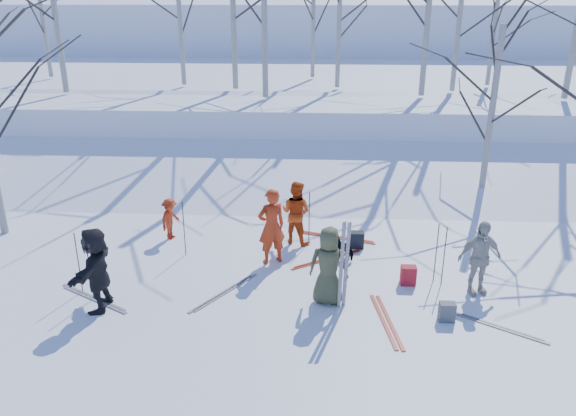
# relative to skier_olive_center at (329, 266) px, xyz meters

# --- Properties ---
(ground) EXTENTS (120.00, 120.00, 0.00)m
(ground) POSITION_rel_skier_olive_center_xyz_m (-0.90, 0.33, -0.81)
(ground) COLOR white
(ground) RESTS_ON ground
(snow_ramp) EXTENTS (70.00, 9.49, 4.12)m
(snow_ramp) POSITION_rel_skier_olive_center_xyz_m (-0.90, 7.33, -0.66)
(snow_ramp) COLOR white
(snow_ramp) RESTS_ON ground
(snow_plateau) EXTENTS (70.00, 18.00, 2.20)m
(snow_plateau) POSITION_rel_skier_olive_center_xyz_m (-0.90, 17.33, 0.19)
(snow_plateau) COLOR white
(snow_plateau) RESTS_ON ground
(far_hill) EXTENTS (90.00, 30.00, 6.00)m
(far_hill) POSITION_rel_skier_olive_center_xyz_m (-0.90, 38.33, 1.19)
(far_hill) COLOR white
(far_hill) RESTS_ON ground
(skier_olive_center) EXTENTS (0.86, 0.63, 1.62)m
(skier_olive_center) POSITION_rel_skier_olive_center_xyz_m (0.00, 0.00, 0.00)
(skier_olive_center) COLOR #42462A
(skier_olive_center) RESTS_ON ground
(skier_red_north) EXTENTS (0.77, 0.68, 1.79)m
(skier_red_north) POSITION_rel_skier_olive_center_xyz_m (-1.27, 1.71, 0.08)
(skier_red_north) COLOR #B32E10
(skier_red_north) RESTS_ON ground
(skier_redor_behind) EXTENTS (0.96, 0.87, 1.59)m
(skier_redor_behind) POSITION_rel_skier_olive_center_xyz_m (-0.76, 2.82, -0.02)
(skier_redor_behind) COLOR #C1400E
(skier_redor_behind) RESTS_ON ground
(skier_red_seated) EXTENTS (0.59, 0.78, 1.06)m
(skier_red_seated) POSITION_rel_skier_olive_center_xyz_m (-3.91, 2.89, -0.28)
(skier_red_seated) COLOR #B32E10
(skier_red_seated) RESTS_ON ground
(skier_cream_east) EXTENTS (1.00, 0.61, 1.60)m
(skier_cream_east) POSITION_rel_skier_olive_center_xyz_m (3.07, 0.55, -0.01)
(skier_cream_east) COLOR beige
(skier_cream_east) RESTS_ON ground
(skier_grey_west) EXTENTS (0.53, 1.59, 1.71)m
(skier_grey_west) POSITION_rel_skier_olive_center_xyz_m (-4.49, -0.46, 0.04)
(skier_grey_west) COLOR black
(skier_grey_west) RESTS_ON ground
(dog) EXTENTS (0.68, 0.65, 0.55)m
(dog) POSITION_rel_skier_olive_center_xyz_m (0.40, 2.03, -0.54)
(dog) COLOR black
(dog) RESTS_ON ground
(upright_ski_left) EXTENTS (0.12, 0.17, 1.90)m
(upright_ski_left) POSITION_rel_skier_olive_center_xyz_m (0.24, -0.26, 0.14)
(upright_ski_left) COLOR silver
(upright_ski_left) RESTS_ON ground
(upright_ski_right) EXTENTS (0.12, 0.23, 1.89)m
(upright_ski_right) POSITION_rel_skier_olive_center_xyz_m (0.33, -0.23, 0.14)
(upright_ski_right) COLOR silver
(upright_ski_right) RESTS_ON ground
(ski_pair_a) EXTENTS (1.92, 2.08, 0.02)m
(ski_pair_a) POSITION_rel_skier_olive_center_xyz_m (3.11, -0.70, -0.80)
(ski_pair_a) COLOR silver
(ski_pair_a) RESTS_ON ground
(ski_pair_b) EXTENTS (0.76, 1.96, 0.02)m
(ski_pair_b) POSITION_rel_skier_olive_center_xyz_m (1.11, -0.66, -0.80)
(ski_pair_b) COLOR #A52A17
(ski_pair_b) RESTS_ON ground
(ski_pair_c) EXTENTS (1.94, 2.08, 0.02)m
(ski_pair_c) POSITION_rel_skier_olive_center_xyz_m (-2.15, 0.22, -0.80)
(ski_pair_c) COLOR silver
(ski_pair_c) RESTS_ON ground
(ski_pair_d) EXTENTS (1.85, 2.07, 0.02)m
(ski_pair_d) POSITION_rel_skier_olive_center_xyz_m (-4.77, -0.15, -0.80)
(ski_pair_d) COLOR silver
(ski_pair_d) RESTS_ON ground
(ski_pair_e) EXTENTS (1.29, 2.01, 0.02)m
(ski_pair_e) POSITION_rel_skier_olive_center_xyz_m (0.29, 3.13, -0.80)
(ski_pair_e) COLOR #A52A17
(ski_pair_e) RESTS_ON ground
(ski_pair_f) EXTENTS (1.95, 2.08, 0.02)m
(ski_pair_f) POSITION_rel_skier_olive_center_xyz_m (0.03, 1.90, -0.80)
(ski_pair_f) COLOR #A52A17
(ski_pair_f) RESTS_ON ground
(ski_pole_a) EXTENTS (0.02, 0.02, 1.34)m
(ski_pole_a) POSITION_rel_skier_olive_center_xyz_m (-4.77, -0.15, -0.14)
(ski_pole_a) COLOR black
(ski_pole_a) RESTS_ON ground
(ski_pole_b) EXTENTS (0.02, 0.02, 1.34)m
(ski_pole_b) POSITION_rel_skier_olive_center_xyz_m (-5.11, 0.13, -0.14)
(ski_pole_b) COLOR black
(ski_pole_b) RESTS_ON ground
(ski_pole_c) EXTENTS (0.02, 0.02, 1.34)m
(ski_pole_c) POSITION_rel_skier_olive_center_xyz_m (-0.44, 2.80, -0.14)
(ski_pole_c) COLOR black
(ski_pole_c) RESTS_ON ground
(ski_pole_d) EXTENTS (0.02, 0.02, 1.34)m
(ski_pole_d) POSITION_rel_skier_olive_center_xyz_m (2.30, 1.00, -0.14)
(ski_pole_d) COLOR black
(ski_pole_d) RESTS_ON ground
(ski_pole_e) EXTENTS (0.02, 0.02, 1.34)m
(ski_pole_e) POSITION_rel_skier_olive_center_xyz_m (2.43, 0.82, -0.14)
(ski_pole_e) COLOR black
(ski_pole_e) RESTS_ON ground
(ski_pole_f) EXTENTS (0.02, 0.02, 1.34)m
(ski_pole_f) POSITION_rel_skier_olive_center_xyz_m (-3.35, 1.97, -0.14)
(ski_pole_f) COLOR black
(ski_pole_f) RESTS_ON ground
(backpack_red) EXTENTS (0.32, 0.22, 0.42)m
(backpack_red) POSITION_rel_skier_olive_center_xyz_m (1.72, 0.82, -0.60)
(backpack_red) COLOR #AB1A22
(backpack_red) RESTS_ON ground
(backpack_grey) EXTENTS (0.30, 0.20, 0.38)m
(backpack_grey) POSITION_rel_skier_olive_center_xyz_m (2.25, -0.56, -0.62)
(backpack_grey) COLOR #4F5256
(backpack_grey) RESTS_ON ground
(backpack_dark) EXTENTS (0.34, 0.24, 0.40)m
(backpack_dark) POSITION_rel_skier_olive_center_xyz_m (0.73, 2.60, -0.61)
(backpack_dark) COLOR black
(backpack_dark) RESTS_ON ground
(birch_plateau_a) EXTENTS (3.61, 3.61, 4.30)m
(birch_plateau_a) POSITION_rel_skier_olive_center_xyz_m (6.62, 13.73, 3.54)
(birch_plateau_a) COLOR silver
(birch_plateau_a) RESTS_ON snow_plateau
(birch_plateau_d) EXTENTS (4.52, 4.52, 5.60)m
(birch_plateau_d) POSITION_rel_skier_olive_center_xyz_m (4.88, 12.27, 4.19)
(birch_plateau_d) COLOR silver
(birch_plateau_d) RESTS_ON snow_plateau
(birch_plateau_f) EXTENTS (4.31, 4.31, 5.30)m
(birch_plateau_f) POSITION_rel_skier_olive_center_xyz_m (0.47, 12.88, 4.04)
(birch_plateau_f) COLOR silver
(birch_plateau_f) RESTS_ON snow_plateau
(birch_plateau_g) EXTENTS (4.37, 4.37, 5.39)m
(birch_plateau_g) POSITION_rel_skier_olive_center_xyz_m (-5.80, 13.18, 4.08)
(birch_plateau_g) COLOR silver
(birch_plateau_g) RESTS_ON snow_plateau
(birch_plateau_j) EXTENTS (4.21, 4.21, 5.15)m
(birch_plateau_j) POSITION_rel_skier_olive_center_xyz_m (-12.23, 14.97, 3.96)
(birch_plateau_j) COLOR silver
(birch_plateau_j) RESTS_ON snow_plateau
(birch_plateau_l) EXTENTS (4.17, 4.17, 5.10)m
(birch_plateau_l) POSITION_rel_skier_olive_center_xyz_m (-0.56, 15.58, 3.94)
(birch_plateau_l) COLOR silver
(birch_plateau_l) RESTS_ON snow_plateau
(birch_edge_e) EXTENTS (4.12, 4.12, 5.03)m
(birch_edge_e) POSITION_rel_skier_olive_center_xyz_m (4.59, 5.99, 1.70)
(birch_edge_e) COLOR silver
(birch_edge_e) RESTS_ON ground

